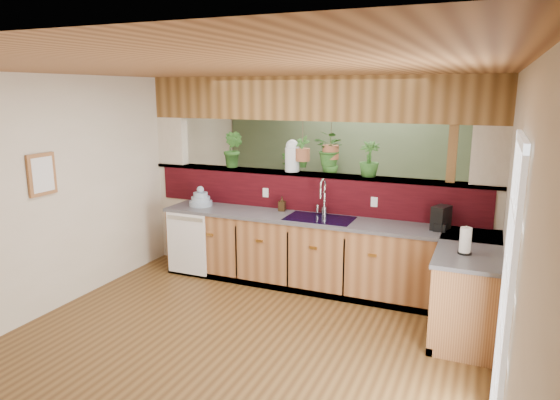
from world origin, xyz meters
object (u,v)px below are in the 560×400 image
at_px(dish_stack, 201,200).
at_px(soap_dispenser, 282,204).
at_px(faucet, 323,195).
at_px(shelving_console, 308,205).
at_px(paper_towel, 465,241).
at_px(coffee_maker, 441,219).
at_px(glass_jar, 292,156).

bearing_deg(dish_stack, soap_dispenser, 8.03).
bearing_deg(faucet, shelving_console, 114.27).
xyz_separation_m(dish_stack, paper_towel, (3.40, -0.76, 0.04)).
relative_size(soap_dispenser, coffee_maker, 0.70).
xyz_separation_m(paper_towel, glass_jar, (-2.21, 1.11, 0.57)).
xyz_separation_m(dish_stack, coffee_maker, (3.10, 0.03, 0.04)).
bearing_deg(soap_dispenser, coffee_maker, -3.86).
height_order(faucet, paper_towel, faucet).
bearing_deg(glass_jar, soap_dispenser, -106.65).
relative_size(paper_towel, glass_jar, 0.67).
distance_m(faucet, paper_towel, 1.94).
bearing_deg(dish_stack, glass_jar, 16.72).
distance_m(coffee_maker, paper_towel, 0.84).
distance_m(paper_towel, glass_jar, 2.54).
distance_m(faucet, coffee_maker, 1.43).
bearing_deg(glass_jar, paper_towel, -26.70).
height_order(soap_dispenser, shelving_console, soap_dispenser).
height_order(glass_jar, shelving_console, glass_jar).
distance_m(soap_dispenser, paper_towel, 2.45).
relative_size(faucet, paper_towel, 1.71).
relative_size(faucet, dish_stack, 1.53).
bearing_deg(glass_jar, coffee_maker, -9.77).
bearing_deg(dish_stack, paper_towel, -12.59).
xyz_separation_m(faucet, paper_towel, (1.71, -0.89, -0.13)).
height_order(faucet, shelving_console, faucet).
height_order(soap_dispenser, glass_jar, glass_jar).
bearing_deg(soap_dispenser, shelving_console, 100.69).
distance_m(dish_stack, glass_jar, 1.38).
bearing_deg(shelving_console, paper_towel, -41.80).
distance_m(faucet, shelving_console, 2.42).
distance_m(dish_stack, shelving_console, 2.42).
relative_size(soap_dispenser, glass_jar, 0.46).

